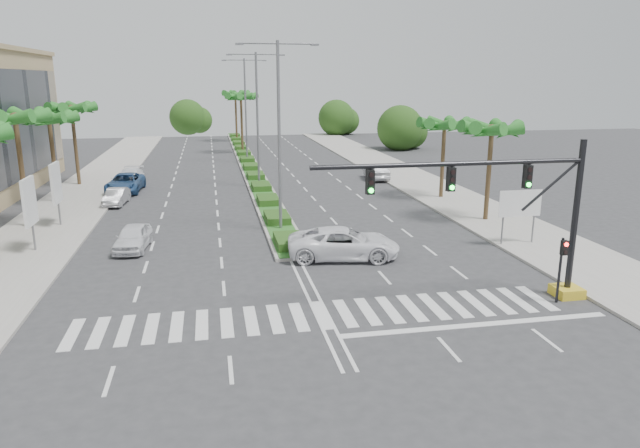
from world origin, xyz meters
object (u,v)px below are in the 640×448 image
Objects in this scene: car_parked_d at (130,177)px; car_right at (376,172)px; car_parked_a at (133,237)px; car_crossing at (344,243)px; car_parked_b at (116,197)px; car_parked_c at (125,183)px.

car_parked_d is 1.13× the size of car_right.
car_crossing reaches higher than car_parked_a.
car_parked_a reaches higher than car_parked_b.
car_right is (23.60, 7.32, 0.11)m from car_parked_b.
car_crossing is 1.33× the size of car_right.
car_parked_a is 12.39m from car_crossing.
car_crossing is (14.53, -22.32, 0.05)m from car_parked_c.
car_parked_d is 0.85× the size of car_crossing.
car_parked_a is at bearing 46.32° from car_right.
car_parked_c is 26.63m from car_crossing.
car_parked_c is at bearing 42.70° from car_crossing.
car_parked_c is 1.26× the size of car_right.
car_parked_c reaches higher than car_parked_b.
car_parked_c is 3.44m from car_parked_d.
car_parked_a is 18.54m from car_parked_c.
car_parked_c reaches higher than car_right.
car_parked_d is at bearing 95.54° from car_parked_b.
car_right reaches higher than car_parked_d.
car_right is (20.80, 20.31, 0.04)m from car_parked_a.
car_parked_c is 23.68m from car_right.
car_parked_b is 0.75× the size of car_parked_d.
car_parked_b is (-2.80, 12.99, -0.07)m from car_parked_a.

